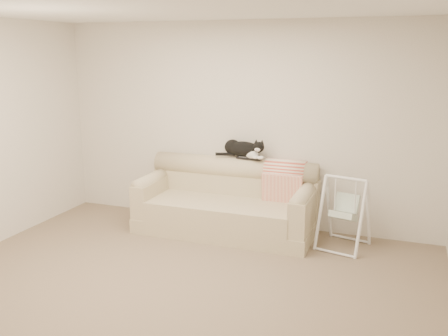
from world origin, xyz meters
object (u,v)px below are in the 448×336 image
tuxedo_cat (243,149)px  baby_swing (344,212)px  sofa (227,204)px  remote_a (243,158)px  remote_b (255,159)px

tuxedo_cat → baby_swing: 1.48m
sofa → tuxedo_cat: size_ratio=3.36×
sofa → remote_a: bearing=57.8°
remote_a → remote_b: bearing=-4.6°
baby_swing → remote_b: bearing=167.6°
remote_b → tuxedo_cat: (-0.17, 0.05, 0.11)m
remote_b → baby_swing: bearing=-12.4°
sofa → baby_swing: bearing=-1.9°
remote_a → baby_swing: bearing=-11.5°
tuxedo_cat → remote_b: bearing=-15.5°
sofa → tuxedo_cat: bearing=63.6°
tuxedo_cat → baby_swing: size_ratio=0.77×
tuxedo_cat → baby_swing: tuxedo_cat is taller
sofa → baby_swing: size_ratio=2.59×
sofa → remote_a: size_ratio=11.96×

